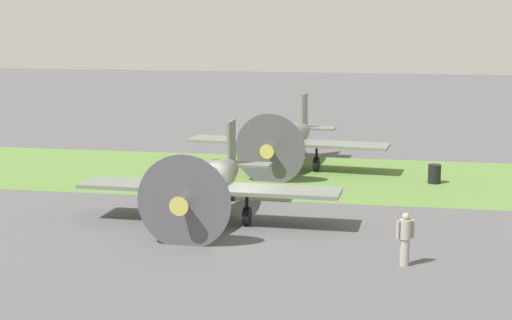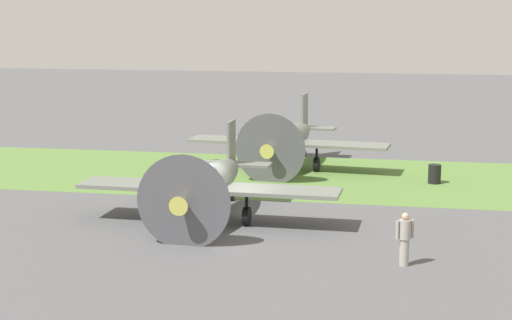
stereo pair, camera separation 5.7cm
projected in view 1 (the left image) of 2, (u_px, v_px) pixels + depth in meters
name	position (u px, v px, depth m)	size (l,w,h in m)	color
ground_plane	(235.00, 225.00, 31.25)	(160.00, 160.00, 0.00)	#515154
grass_verge	(277.00, 175.00, 40.69)	(120.00, 11.00, 0.01)	#567A38
airplane_lead	(210.00, 183.00, 31.59)	(10.13, 8.05, 3.63)	slate
airplane_wingman	(289.00, 139.00, 42.24)	(10.44, 8.27, 3.70)	slate
ground_crew_chief	(405.00, 238.00, 26.11)	(0.57, 0.38, 1.73)	#9E998E
fuel_drum	(434.00, 174.00, 38.77)	(0.60, 0.60, 0.90)	black
runway_marker_cone	(125.00, 185.00, 37.32)	(0.36, 0.36, 0.44)	orange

